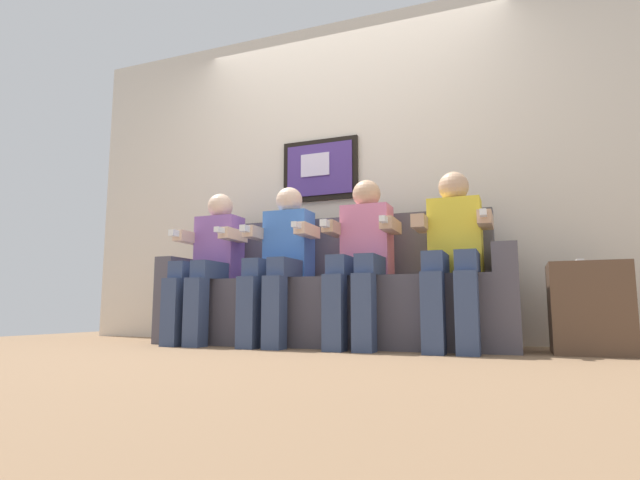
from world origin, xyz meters
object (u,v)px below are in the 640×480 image
object	(u,v)px
person_left_center	(281,256)
side_table_right	(589,308)
person_rightmost	(454,249)
spare_remote_on_table	(579,261)
couch	(329,299)
person_leftmost	(210,259)
person_right_center	(362,252)

from	to	relation	value
person_left_center	side_table_right	distance (m)	1.89
person_left_center	person_rightmost	size ratio (longest dim) A/B	1.00
spare_remote_on_table	person_left_center	bearing A→B (deg)	-178.64
side_table_right	couch	bearing A→B (deg)	176.09
person_rightmost	side_table_right	world-z (taller)	person_rightmost
couch	person_leftmost	bearing A→B (deg)	-168.89
person_right_center	person_left_center	bearing A→B (deg)	180.00
spare_remote_on_table	person_rightmost	bearing A→B (deg)	-176.38
person_rightmost	person_right_center	bearing A→B (deg)	-179.95
person_left_center	couch	bearing A→B (deg)	30.50
side_table_right	spare_remote_on_table	distance (m)	0.26
couch	person_leftmost	xyz separation A→B (m)	(-0.86, -0.17, 0.29)
couch	person_right_center	size ratio (longest dim) A/B	2.20
person_leftmost	person_right_center	size ratio (longest dim) A/B	1.00
person_right_center	person_leftmost	bearing A→B (deg)	180.00
person_rightmost	side_table_right	xyz separation A→B (m)	(0.71, 0.06, -0.36)
side_table_right	person_rightmost	bearing A→B (deg)	-175.08
person_left_center	person_right_center	world-z (taller)	same
person_rightmost	spare_remote_on_table	world-z (taller)	person_rightmost
person_leftmost	side_table_right	size ratio (longest dim) A/B	2.22
person_leftmost	person_rightmost	world-z (taller)	same
person_left_center	side_table_right	xyz separation A→B (m)	(1.86, 0.06, -0.36)
person_leftmost	spare_remote_on_table	bearing A→B (deg)	1.03
couch	person_leftmost	world-z (taller)	person_leftmost
person_rightmost	side_table_right	bearing A→B (deg)	4.92
person_right_center	person_rightmost	world-z (taller)	same
person_leftmost	person_rightmost	size ratio (longest dim) A/B	1.00
person_left_center	side_table_right	world-z (taller)	person_left_center
couch	person_leftmost	size ratio (longest dim) A/B	2.20
person_left_center	person_leftmost	bearing A→B (deg)	180.00
person_right_center	spare_remote_on_table	xyz separation A→B (m)	(1.25, 0.04, -0.10)
person_rightmost	couch	bearing A→B (deg)	168.93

